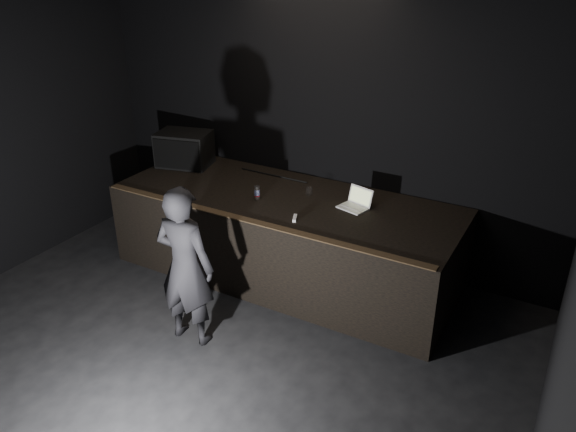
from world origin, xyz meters
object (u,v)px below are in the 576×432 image
Objects in this scene: laptop at (356,202)px; beer_can at (257,193)px; stage_monitor at (184,149)px; person at (185,266)px; stage_riser at (285,236)px.

beer_can is at bearing -146.48° from laptop.
person is (1.45, -1.83, -0.39)m from stage_monitor.
stage_monitor is at bearing 170.50° from stage_riser.
person is (-0.22, -1.55, 0.33)m from stage_riser.
stage_monitor is 0.46× the size of person.
stage_riser is 25.80× the size of beer_can.
stage_riser is 0.99m from laptop.
person reaches higher than stage_riser.
laptop is at bearing -17.28° from stage_monitor.
beer_can is (-0.26, -0.19, 0.58)m from stage_riser.
laptop is 2.00m from person.
stage_monitor is (-1.67, 0.28, 0.72)m from stage_riser.
beer_can is (1.41, -0.47, -0.14)m from stage_monitor.
person is (-1.03, -1.71, -0.23)m from laptop.
laptop is (0.81, 0.16, 0.55)m from stage_riser.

